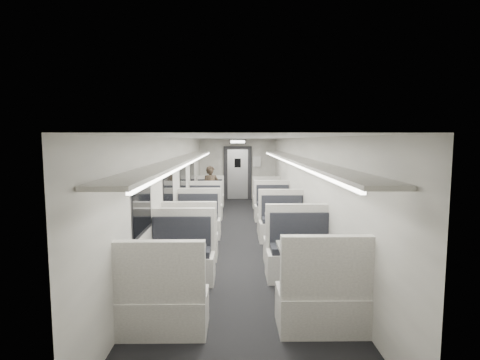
{
  "coord_description": "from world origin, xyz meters",
  "views": [
    {
      "loc": [
        -0.1,
        -8.73,
        2.35
      ],
      "look_at": [
        0.03,
        1.59,
        1.24
      ],
      "focal_mm": 28.0,
      "sensor_mm": 36.0,
      "label": 1
    }
  ],
  "objects_px": {
    "booth_left_c": "(194,229)",
    "booth_right_c": "(287,233)",
    "passenger": "(211,189)",
    "exit_sign": "(238,142)",
    "booth_left_b": "(203,211)",
    "booth_right_a": "(269,201)",
    "booth_right_b": "(276,212)",
    "booth_right_d": "(310,272)",
    "booth_left_a": "(208,199)",
    "vestibule_door": "(238,173)",
    "booth_left_d": "(173,275)"
  },
  "relations": [
    {
      "from": "booth_left_b",
      "to": "booth_left_c",
      "type": "height_order",
      "value": "booth_left_c"
    },
    {
      "from": "booth_right_d",
      "to": "booth_right_a",
      "type": "bearing_deg",
      "value": 90.0
    },
    {
      "from": "booth_right_d",
      "to": "vestibule_door",
      "type": "height_order",
      "value": "vestibule_door"
    },
    {
      "from": "booth_left_b",
      "to": "passenger",
      "type": "relative_size",
      "value": 1.38
    },
    {
      "from": "booth_left_a",
      "to": "booth_right_b",
      "type": "distance_m",
      "value": 3.18
    },
    {
      "from": "booth_left_b",
      "to": "booth_right_d",
      "type": "distance_m",
      "value": 5.35
    },
    {
      "from": "booth_left_c",
      "to": "vestibule_door",
      "type": "xyz_separation_m",
      "value": [
        1.0,
        6.6,
        0.65
      ]
    },
    {
      "from": "booth_left_a",
      "to": "booth_right_c",
      "type": "relative_size",
      "value": 0.9
    },
    {
      "from": "booth_right_a",
      "to": "passenger",
      "type": "height_order",
      "value": "passenger"
    },
    {
      "from": "exit_sign",
      "to": "booth_left_b",
      "type": "bearing_deg",
      "value": -104.29
    },
    {
      "from": "booth_right_d",
      "to": "vestibule_door",
      "type": "relative_size",
      "value": 1.11
    },
    {
      "from": "booth_left_c",
      "to": "vestibule_door",
      "type": "relative_size",
      "value": 1.05
    },
    {
      "from": "passenger",
      "to": "booth_right_b",
      "type": "bearing_deg",
      "value": -60.99
    },
    {
      "from": "booth_right_b",
      "to": "booth_left_c",
      "type": "bearing_deg",
      "value": -136.33
    },
    {
      "from": "booth_right_b",
      "to": "passenger",
      "type": "xyz_separation_m",
      "value": [
        -1.89,
        2.11,
        0.37
      ]
    },
    {
      "from": "booth_right_b",
      "to": "booth_left_a",
      "type": "bearing_deg",
      "value": 128.97
    },
    {
      "from": "booth_right_b",
      "to": "booth_right_c",
      "type": "relative_size",
      "value": 0.98
    },
    {
      "from": "booth_right_a",
      "to": "vestibule_door",
      "type": "distance_m",
      "value": 2.8
    },
    {
      "from": "booth_left_b",
      "to": "booth_right_c",
      "type": "relative_size",
      "value": 0.94
    },
    {
      "from": "booth_left_c",
      "to": "booth_right_d",
      "type": "xyz_separation_m",
      "value": [
        2.0,
        -2.77,
        0.02
      ]
    },
    {
      "from": "booth_right_c",
      "to": "booth_right_a",
      "type": "bearing_deg",
      "value": 90.0
    },
    {
      "from": "booth_left_d",
      "to": "booth_right_d",
      "type": "distance_m",
      "value": 2.0
    },
    {
      "from": "booth_left_c",
      "to": "passenger",
      "type": "height_order",
      "value": "passenger"
    },
    {
      "from": "booth_left_d",
      "to": "vestibule_door",
      "type": "distance_m",
      "value": 9.51
    },
    {
      "from": "booth_left_d",
      "to": "booth_left_a",
      "type": "bearing_deg",
      "value": 90.0
    },
    {
      "from": "booth_right_b",
      "to": "exit_sign",
      "type": "relative_size",
      "value": 3.49
    },
    {
      "from": "booth_left_a",
      "to": "passenger",
      "type": "xyz_separation_m",
      "value": [
        0.11,
        -0.37,
        0.4
      ]
    },
    {
      "from": "booth_right_c",
      "to": "passenger",
      "type": "bearing_deg",
      "value": 113.43
    },
    {
      "from": "booth_right_a",
      "to": "booth_right_c",
      "type": "distance_m",
      "value": 4.41
    },
    {
      "from": "booth_right_c",
      "to": "exit_sign",
      "type": "xyz_separation_m",
      "value": [
        -1.0,
        6.45,
        1.88
      ]
    },
    {
      "from": "exit_sign",
      "to": "booth_right_b",
      "type": "bearing_deg",
      "value": -76.61
    },
    {
      "from": "booth_left_a",
      "to": "vestibule_door",
      "type": "bearing_deg",
      "value": 65.72
    },
    {
      "from": "booth_right_b",
      "to": "vestibule_door",
      "type": "relative_size",
      "value": 1.03
    },
    {
      "from": "booth_left_c",
      "to": "booth_right_c",
      "type": "height_order",
      "value": "booth_right_c"
    },
    {
      "from": "booth_right_c",
      "to": "exit_sign",
      "type": "distance_m",
      "value": 6.79
    },
    {
      "from": "booth_left_d",
      "to": "booth_right_b",
      "type": "relative_size",
      "value": 1.03
    },
    {
      "from": "booth_right_a",
      "to": "booth_right_d",
      "type": "height_order",
      "value": "booth_right_d"
    },
    {
      "from": "booth_right_d",
      "to": "exit_sign",
      "type": "bearing_deg",
      "value": 96.42
    },
    {
      "from": "vestibule_door",
      "to": "booth_right_d",
      "type": "bearing_deg",
      "value": -83.91
    },
    {
      "from": "booth_left_a",
      "to": "booth_left_b",
      "type": "height_order",
      "value": "booth_left_b"
    },
    {
      "from": "booth_left_b",
      "to": "vestibule_door",
      "type": "relative_size",
      "value": 0.99
    },
    {
      "from": "booth_left_b",
      "to": "booth_right_d",
      "type": "relative_size",
      "value": 0.89
    },
    {
      "from": "booth_left_c",
      "to": "booth_right_c",
      "type": "xyz_separation_m",
      "value": [
        2.0,
        -0.34,
        0.0
      ]
    },
    {
      "from": "vestibule_door",
      "to": "booth_right_c",
      "type": "bearing_deg",
      "value": -81.8
    },
    {
      "from": "booth_right_b",
      "to": "booth_right_d",
      "type": "relative_size",
      "value": 0.93
    },
    {
      "from": "booth_left_b",
      "to": "booth_right_d",
      "type": "bearing_deg",
      "value": -68.03
    },
    {
      "from": "booth_left_a",
      "to": "booth_right_a",
      "type": "xyz_separation_m",
      "value": [
        2.0,
        -0.31,
        -0.0
      ]
    },
    {
      "from": "booth_right_d",
      "to": "booth_left_a",
      "type": "bearing_deg",
      "value": 105.62
    },
    {
      "from": "booth_left_b",
      "to": "booth_left_a",
      "type": "bearing_deg",
      "value": 90.0
    },
    {
      "from": "booth_left_d",
      "to": "exit_sign",
      "type": "xyz_separation_m",
      "value": [
        1.0,
        8.95,
        1.88
      ]
    }
  ]
}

